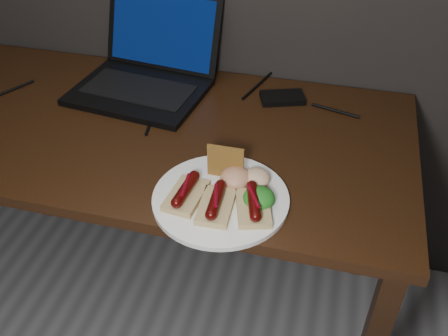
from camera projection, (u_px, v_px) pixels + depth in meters
desk at (153, 153)px, 1.40m from camera, size 1.40×0.70×0.75m
laptop at (147, 70)px, 1.49m from camera, size 0.41×0.40×0.25m
hard_drive at (282, 98)px, 1.45m from camera, size 0.14×0.11×0.02m
desk_cables at (178, 99)px, 1.45m from camera, size 1.08×0.45×0.01m
plate at (221, 198)px, 1.11m from camera, size 0.40×0.40×0.01m
bread_sausage_left at (186, 193)px, 1.09m from camera, size 0.08×0.12×0.04m
bread_sausage_center at (216, 204)px, 1.07m from camera, size 0.07×0.12×0.04m
bread_sausage_right at (253, 205)px, 1.06m from camera, size 0.10×0.13×0.04m
crispbread at (225, 162)px, 1.14m from camera, size 0.08×0.01×0.08m
salad_greens at (259, 198)px, 1.08m from camera, size 0.07×0.07×0.04m
salsa_mound at (236, 177)px, 1.13m from camera, size 0.07×0.07×0.04m
coleslaw_mound at (256, 178)px, 1.13m from camera, size 0.06×0.06×0.04m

